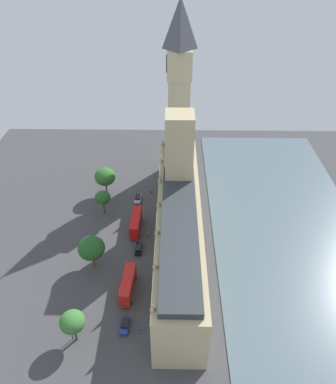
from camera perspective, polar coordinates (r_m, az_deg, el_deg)
ground_plane at (r=103.35m, az=0.45°, el=-8.55°), size 141.42×141.42×0.00m
river_thames at (r=108.59m, az=18.83°, el=-8.24°), size 43.64×127.28×0.25m
parliament_building at (r=98.29m, az=1.64°, el=-4.07°), size 11.33×68.80×34.25m
clock_tower at (r=120.56m, az=1.71°, el=15.36°), size 7.80×7.80×57.31m
car_silver_kerbside at (r=119.03m, az=-4.67°, el=-1.00°), size 2.08×4.56×1.74m
double_decker_bus_leading at (r=107.38m, az=-4.99°, el=-4.71°), size 2.89×10.57×4.75m
car_black_trailing at (r=102.05m, az=-4.56°, el=-8.72°), size 1.91×4.61×1.74m
double_decker_bus_midblock at (r=91.80m, az=-6.20°, el=-13.99°), size 3.24×10.65×4.75m
car_blue_near_tower at (r=87.38m, az=-6.68°, el=-19.70°), size 2.15×4.51×1.74m
pedestrian_opposite_hall at (r=86.52m, az=-4.49°, el=-20.59°), size 0.57×0.63×1.49m
pedestrian_far_end at (r=122.03m, az=-2.57°, el=0.05°), size 0.63×0.55×1.54m
pedestrian_under_trees at (r=106.09m, az=-3.15°, el=-6.58°), size 0.64×0.71×1.70m
plane_tree_corner at (r=119.55m, az=-9.70°, el=2.34°), size 6.66×6.66×9.86m
plane_tree_by_river_gate at (r=95.85m, az=-11.73°, el=-8.49°), size 6.83×6.83×9.49m
plane_tree_slot_10 at (r=112.08m, az=-10.04°, el=-0.88°), size 4.73×4.73×8.18m
plane_tree_slot_11 at (r=83.14m, az=-14.54°, el=-18.86°), size 5.35×5.35×8.58m
street_lamp_slot_12 at (r=84.64m, az=-14.95°, el=-19.38°), size 0.56×0.56×6.81m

